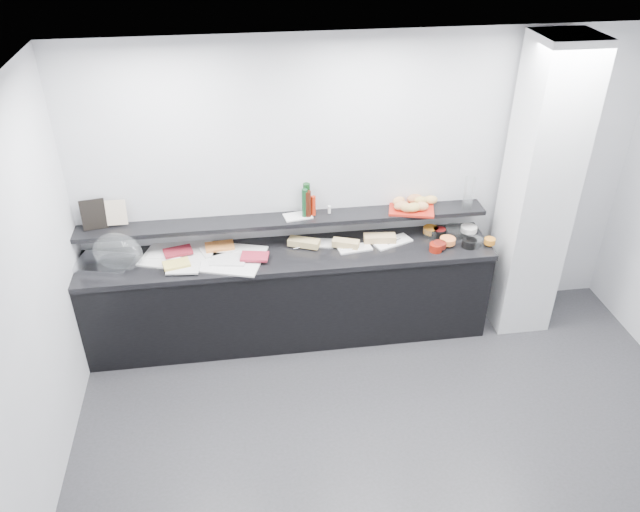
{
  "coord_description": "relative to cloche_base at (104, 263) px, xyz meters",
  "views": [
    {
      "loc": [
        -1.07,
        -2.93,
        3.78
      ],
      "look_at": [
        -0.45,
        1.45,
        1.0
      ],
      "focal_mm": 35.0,
      "sensor_mm": 36.0,
      "label": 1
    }
  ],
  "objects": [
    {
      "name": "buffet_cabinet",
      "position": [
        1.56,
        -0.02,
        -0.5
      ],
      "size": [
        3.6,
        0.6,
        0.85
      ],
      "primitive_type": "cube",
      "color": "black",
      "rests_on": "ground"
    },
    {
      "name": "sandwich_plate_left",
      "position": [
        1.81,
        0.11,
        -0.01
      ],
      "size": [
        0.37,
        0.21,
        0.01
      ],
      "primitive_type": "cube",
      "rotation": [
        0.0,
        0.0,
        -0.19
      ],
      "color": "silver",
      "rests_on": "counter_top"
    },
    {
      "name": "bread_roll_se",
      "position": [
        2.77,
        0.09,
        0.29
      ],
      "size": [
        0.13,
        0.09,
        0.08
      ],
      "primitive_type": "ellipsoid",
      "rotation": [
        0.0,
        0.0,
        -0.1
      ],
      "color": "tan",
      "rests_on": "bread_tray"
    },
    {
      "name": "sandwich_plate_mid",
      "position": [
        2.15,
        -0.04,
        -0.01
      ],
      "size": [
        0.31,
        0.17,
        0.01
      ],
      "primitive_type": "cube",
      "rotation": [
        0.0,
        0.0,
        0.13
      ],
      "color": "white",
      "rests_on": "counter_top"
    },
    {
      "name": "bread_roll_midw",
      "position": [
        2.6,
        0.13,
        0.29
      ],
      "size": [
        0.16,
        0.13,
        0.08
      ],
      "primitive_type": "ellipsoid",
      "rotation": [
        0.0,
        0.0,
        0.24
      ],
      "color": "#B77745",
      "rests_on": "bread_tray"
    },
    {
      "name": "bread_roll_sw",
      "position": [
        2.64,
        0.08,
        0.29
      ],
      "size": [
        0.14,
        0.11,
        0.08
      ],
      "primitive_type": "ellipsoid",
      "rotation": [
        0.0,
        0.0,
        -0.33
      ],
      "color": "#B88746",
      "rests_on": "bread_tray"
    },
    {
      "name": "bread_roll_ne",
      "position": [
        2.89,
        0.21,
        0.29
      ],
      "size": [
        0.14,
        0.09,
        0.08
      ],
      "primitive_type": "ellipsoid",
      "rotation": [
        0.0,
        0.0,
        -0.05
      ],
      "color": "tan",
      "rests_on": "bread_tray"
    },
    {
      "name": "bread_roll_s",
      "position": [
        2.69,
        0.09,
        0.29
      ],
      "size": [
        0.17,
        0.13,
        0.08
      ],
      "primitive_type": "ellipsoid",
      "rotation": [
        0.0,
        0.0,
        0.18
      ],
      "color": "tan",
      "rests_on": "bread_tray"
    },
    {
      "name": "bread_roll_mide",
      "position": [
        2.8,
        0.2,
        0.29
      ],
      "size": [
        0.13,
        0.08,
        0.08
      ],
      "primitive_type": "ellipsoid",
      "rotation": [
        0.0,
        0.0,
        0.01
      ],
      "color": "tan",
      "rests_on": "bread_tray"
    },
    {
      "name": "bottle_brown",
      "position": [
        1.76,
        0.15,
        0.36
      ],
      "size": [
        0.08,
        0.08,
        0.24
      ],
      "primitive_type": "cylinder",
      "rotation": [
        0.0,
        0.0,
        0.37
      ],
      "color": "#39140A",
      "rests_on": "condiment_tray"
    },
    {
      "name": "fill_black_jam",
      "position": [
        2.96,
        0.08,
        0.03
      ],
      "size": [
        0.12,
        0.12,
        0.05
      ],
      "primitive_type": "cylinder",
      "rotation": [
        0.0,
        0.0,
        -0.03
      ],
      "color": "#600D0D",
      "rests_on": "bowl_black_jam"
    },
    {
      "name": "back_wall",
      "position": [
        2.26,
        0.28,
        0.43
      ],
      "size": [
        5.0,
        0.02,
        2.7
      ],
      "primitive_type": "cube",
      "color": "silver",
      "rests_on": "ground"
    },
    {
      "name": "fill_glass_fruit",
      "position": [
        2.89,
        0.12,
        0.03
      ],
      "size": [
        0.18,
        0.18,
        0.05
      ],
      "primitive_type": "cylinder",
      "rotation": [
        0.0,
        0.0,
        -0.42
      ],
      "color": "orange",
      "rests_on": "bowl_glass_fruit"
    },
    {
      "name": "sandwich_food_right",
      "position": [
        2.39,
        0.04,
        0.02
      ],
      "size": [
        0.3,
        0.14,
        0.06
      ],
      "primitive_type": "cube",
      "rotation": [
        0.0,
        0.0,
        -0.1
      ],
      "color": "tan",
      "rests_on": "sandwich_plate_right"
    },
    {
      "name": "food_cheese",
      "position": [
        0.61,
        -0.13,
        0.02
      ],
      "size": [
        0.25,
        0.19,
        0.02
      ],
      "primitive_type": "cube",
      "rotation": [
        0.0,
        0.0,
        0.25
      ],
      "color": "#D9C454",
      "rests_on": "platter_cheese"
    },
    {
      "name": "bowl_red_jam",
      "position": [
        2.85,
        -0.17,
        0.02
      ],
      "size": [
        0.13,
        0.13,
        0.07
      ],
      "primitive_type": "cylinder",
      "rotation": [
        0.0,
        0.0,
        0.12
      ],
      "color": "maroon",
      "rests_on": "counter_top"
    },
    {
      "name": "carafe",
      "position": [
        3.2,
        0.12,
        0.38
      ],
      "size": [
        0.12,
        0.12,
        0.3
      ],
      "primitive_type": "cylinder",
      "rotation": [
        0.0,
        0.0,
        0.37
      ],
      "color": "silver",
      "rests_on": "wall_shelf"
    },
    {
      "name": "sandwich_food_left",
      "position": [
        1.71,
        0.06,
        0.02
      ],
      "size": [
        0.3,
        0.21,
        0.06
      ],
      "primitive_type": "cube",
      "rotation": [
        0.0,
        0.0,
        -0.4
      ],
      "color": "tan",
      "rests_on": "sandwich_plate_left"
    },
    {
      "name": "counter_top",
      "position": [
        1.56,
        -0.02,
        -0.05
      ],
      "size": [
        3.62,
        0.62,
        0.05
      ],
      "primitive_type": "cube",
      "color": "black",
      "rests_on": "buffet_cabinet"
    },
    {
      "name": "shaker_salt",
      "position": [
        1.76,
        0.18,
        0.28
      ],
      "size": [
        0.04,
        0.04,
        0.07
      ],
      "primitive_type": "cylinder",
      "rotation": [
        0.0,
        0.0,
        0.39
      ],
      "color": "white",
      "rests_on": "condiment_tray"
    },
    {
      "name": "platter_meat_a",
      "position": [
        0.51,
        0.09,
        0.0
      ],
      "size": [
        0.33,
        0.26,
        0.01
      ],
      "primitive_type": "cube",
      "rotation": [
        0.0,
        0.0,
        -0.23
      ],
      "color": "white",
      "rests_on": "linen_runner"
    },
    {
      "name": "food_meat_a",
      "position": [
        0.61,
        0.07,
        0.02
      ],
      "size": [
        0.27,
        0.21,
        0.02
      ],
      "primitive_type": "cube",
      "rotation": [
        0.0,
        0.0,
        0.24
      ],
      "color": "maroon",
      "rests_on": "platter_meat_a"
    },
    {
      "name": "ceiling",
      "position": [
        2.26,
        -1.72,
        1.78
      ],
      "size": [
        5.0,
        5.0,
        0.0
      ],
      "primitive_type": "plane",
      "color": "white",
      "rests_on": "back_wall"
    },
    {
      "name": "sandwich_plate_right",
      "position": [
        2.51,
        0.02,
        -0.01
      ],
      "size": [
        0.39,
        0.27,
        0.01
      ],
      "primitive_type": "cube",
      "rotation": [
        0.0,
        0.0,
        0.37
      ],
      "color": "white",
      "rests_on": "counter_top"
    },
    {
      "name": "bowl_glass_salmon",
      "position": [
        3.21,
        -0.12,
        0.02
      ],
      "size": [
        0.2,
        0.2,
        0.07
      ],
      "primitive_type": "cylinder",
      "rotation": [
        0.0,
        0.0,
        -0.39
      ],
      "color": "white",
      "rests_on": "counter_top"
    },
    {
      "name": "tongs_right",
      "position": [
        2.52,
        0.01,
        -0.0
      ],
      "size": [
        0.14,
        0.09,
        0.01
      ],
      "primitive_type": "cylinder",
      "rotation": [
        0.0,
        1.57,
        0.57
      ],
      "color": "#B2B5B9",
      "rests_on": "sandwich_plate_right"
    },
    {
      "name": "fill_glass_cream",
      "position": [
        3.24,
        0.09,
        0.03
      ],
      "size": [
        0.17,
        0.17,
        0.05
      ],
      "primitive_type": "cylinder",
      "rotation": [
        0.0,
        0.0,
        -0.18
      ],
      "color": "white",
      "rests_on": "bowl_glass_cream"
    },
    {
      "name": "food_salmon",
      "position": [
        0.97,
        0.11,
        0.02
      ],
      "size": [
        0.26,
        0.18,
        0.02
      ],
      "primitive_type": "cube",
      "rotation": [
        0.0,
        0.0,
        0.1
      ],
      "color": "orange",
      "rests_on": "platter_salmon"
    },
    {
      "name": "fill_glass_salmon",
      "position": [
        2.98,
        -0.09,
        0.03
      ],
      "size": [
        0.16,
        0.16,
        0.05
      ],
      "primitive_type": "cylinder",
      "rotation": [
        0.0,
        0.0,
        -0.15
      ],
      "color": "orange",
      "rests_on": "bowl_glass_salmon"
    },
    {
      "name": "bread_tray",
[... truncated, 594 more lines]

